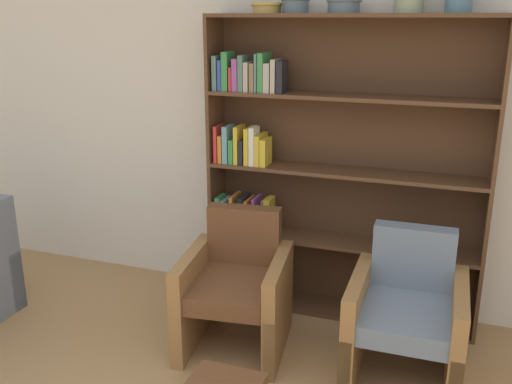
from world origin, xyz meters
The scene contains 8 objects.
wall_back centered at (0.00, 2.72, 1.38)m, with size 12.00×0.06×2.75m.
bookshelf centered at (-0.23, 2.55, 1.01)m, with size 1.89×0.30×2.07m.
bowl_cream centered at (-0.61, 2.53, 2.11)m, with size 0.21×0.21×0.07m.
bowl_stoneware centered at (-0.41, 2.53, 2.12)m, with size 0.19×0.19×0.10m.
bowl_brass centered at (-0.10, 2.53, 2.12)m, with size 0.22×0.22×0.09m.
bowl_olive centered at (0.29, 2.53, 2.13)m, with size 0.20×0.20×0.11m.
armchair_leather centered at (-0.59, 1.90, 0.39)m, with size 0.72×0.76×0.86m.
armchair_cushioned centered at (0.47, 1.90, 0.39)m, with size 0.65×0.69×0.86m.
Camera 1 is at (0.64, -1.16, 2.05)m, focal length 40.00 mm.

